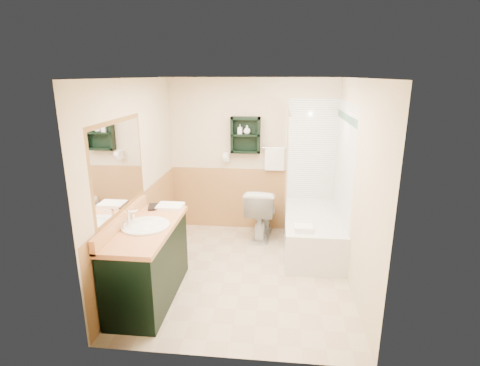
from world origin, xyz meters
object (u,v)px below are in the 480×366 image
Objects in this scene: hair_dryer at (226,157)px; soap_bottle_a at (240,132)px; toilet at (261,213)px; wall_shelf at (246,135)px; soap_bottle_b at (247,131)px; vanity at (148,263)px; vanity_book at (148,199)px; bathtub at (313,233)px.

soap_bottle_a is at bearing -7.91° from hair_dryer.
wall_shelf is at bearing -37.74° from toilet.
wall_shelf reaches higher than hair_dryer.
soap_bottle_b is (0.02, -0.01, 0.07)m from wall_shelf.
vanity_book is (-0.17, 0.56, 0.55)m from vanity.
bathtub is 10.15× the size of soap_bottle_a.
soap_bottle_a reaches higher than hair_dryer.
soap_bottle_a is (-1.11, 0.66, 1.33)m from bathtub.
wall_shelf is 0.07m from soap_bottle_b.
soap_bottle_a is (0.98, 1.48, 0.61)m from vanity_book.
wall_shelf is at bearing 3.40° from soap_bottle_a.
toilet is 5.98× the size of soap_bottle_b.
toilet is (0.57, -0.28, -0.81)m from hair_dryer.
soap_bottle_a is at bearing 41.05° from vanity_book.
soap_bottle_b reaches higher than vanity_book.
bathtub is (1.92, 1.38, -0.17)m from vanity.
wall_shelf is 0.40× the size of vanity.
soap_bottle_a is at bearing 180.00° from soap_bottle_b.
wall_shelf is 2.30× the size of vanity_book.
hair_dryer is at bearing -20.89° from toilet.
hair_dryer is at bearing 73.98° from vanity.
soap_bottle_b is (-1.00, 0.66, 1.35)m from bathtub.
soap_bottle_b is (0.32, -0.03, 0.42)m from hair_dryer.
bathtub is 2.35m from vanity_book.
wall_shelf is at bearing 167.77° from soap_bottle_b.
bathtub is at bearing 155.85° from toilet.
bathtub is 1.87× the size of toilet.
hair_dryer is 1.70m from vanity_book.
vanity_book reaches higher than vanity.
wall_shelf is 2.29× the size of hair_dryer.
vanity_book is (-0.76, -1.51, -0.21)m from hair_dryer.
toilet is at bearing -42.56° from wall_shelf.
vanity_book is 1.62× the size of soap_bottle_a.
toilet is at bearing -34.54° from soap_bottle_a.
wall_shelf reaches higher than vanity.
toilet is at bearing 27.23° from vanity_book.
hair_dryer is at bearing 172.09° from soap_bottle_a.
vanity is 2.14m from toilet.
hair_dryer is at bearing 47.74° from vanity_book.
wall_shelf is at bearing 146.94° from bathtub.
hair_dryer reaches higher than toilet.
vanity is (-0.59, -2.07, -0.77)m from hair_dryer.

